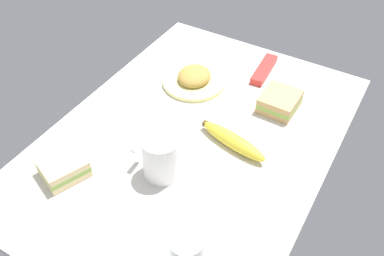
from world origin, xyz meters
The scene contains 8 objects.
tabletop centered at (0.00, 0.00, 1.00)cm, with size 90.00×64.00×2.00cm, color beige.
plate_of_food centered at (18.92, 10.45, 3.43)cm, with size 17.77×17.77×4.43cm.
coffee_mug_black centered at (-13.20, 0.34, 7.36)cm, with size 8.22×10.41×10.44cm.
sandwich_main centered at (20.80, -14.10, 4.20)cm, with size 10.17×9.19×4.40cm.
sandwich_side centered at (-24.55, 18.43, 4.20)cm, with size 11.90×11.38×4.40cm.
glass_of_milk centered at (-30.37, -16.78, 6.43)cm, with size 6.41×6.41×10.08cm.
banana centered at (2.19, -9.93, 3.83)cm, with size 7.49×18.74×3.67cm.
snack_bar centered at (33.39, -4.43, 3.00)cm, with size 14.12×3.50×2.00cm, color red.
Camera 1 is at (-63.54, -37.41, 75.08)cm, focal length 39.84 mm.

